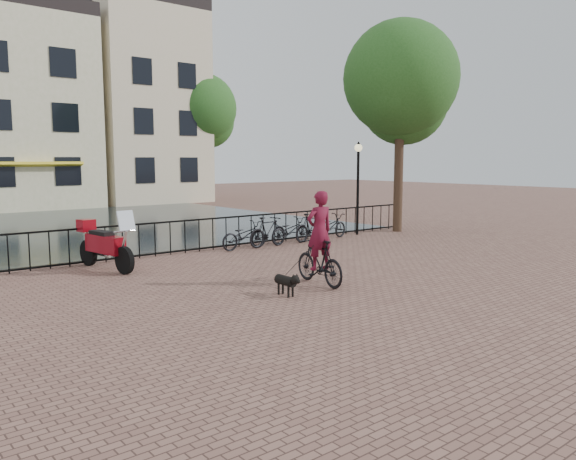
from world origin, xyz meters
TOP-DOWN VIEW (x-y plane):
  - ground at (0.00, 0.00)m, footprint 100.00×100.00m
  - canal_water at (0.00, 17.30)m, footprint 20.00×20.00m
  - railing at (0.00, 8.00)m, footprint 20.00×0.05m
  - canal_house_mid at (0.50, 30.00)m, footprint 8.00×9.50m
  - canal_house_right at (8.50, 30.00)m, footprint 7.00×9.00m
  - tree_near_right at (9.20, 7.30)m, footprint 4.48×4.48m
  - tree_far_right at (12.00, 27.00)m, footprint 4.76×4.76m
  - lamp_post at (7.20, 7.60)m, footprint 0.30×0.30m
  - cyclist at (0.22, 2.13)m, footprint 0.85×1.90m
  - dog at (-1.05, 1.80)m, footprint 0.27×0.76m
  - motorcycle at (-2.90, 6.97)m, footprint 0.91×2.36m
  - parked_bike_0 at (1.80, 7.40)m, footprint 1.73×0.65m
  - parked_bike_1 at (2.75, 7.40)m, footprint 1.71×0.69m
  - parked_bike_2 at (3.70, 7.40)m, footprint 1.76×0.73m
  - parked_bike_3 at (4.65, 7.40)m, footprint 1.72×0.74m
  - parked_bike_4 at (5.60, 7.40)m, footprint 1.79×0.87m

SIDE VIEW (x-z plane):
  - ground at x=0.00m, z-range 0.00..0.00m
  - canal_water at x=0.00m, z-range 0.00..0.00m
  - dog at x=-1.05m, z-range 0.00..0.51m
  - parked_bike_0 at x=1.80m, z-range 0.00..0.90m
  - parked_bike_2 at x=3.70m, z-range 0.00..0.90m
  - parked_bike_4 at x=5.60m, z-range 0.00..0.90m
  - parked_bike_1 at x=2.75m, z-range 0.00..1.00m
  - parked_bike_3 at x=4.65m, z-range 0.00..1.00m
  - railing at x=0.00m, z-range -0.01..1.02m
  - motorcycle at x=-2.90m, z-range 0.00..1.64m
  - cyclist at x=0.22m, z-range -0.30..2.22m
  - lamp_post at x=7.20m, z-range 0.65..4.10m
  - canal_house_mid at x=0.50m, z-range 0.00..11.80m
  - tree_near_right at x=9.20m, z-range 1.85..10.09m
  - tree_far_right at x=12.00m, z-range 1.97..10.73m
  - canal_house_right at x=8.50m, z-range 0.00..13.30m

